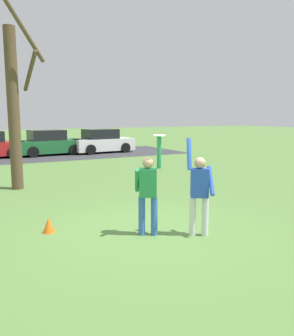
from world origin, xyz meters
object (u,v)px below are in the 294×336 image
Objects in this scene: parked_car_green at (49,144)px; person_defender at (199,190)px; field_cone_orange at (49,225)px; bare_tree_tall at (14,102)px; person_catcher at (148,189)px; parked_car_white at (102,142)px; frisbee_disc at (159,135)px.

person_defender is at bearing -96.91° from parked_car_green.
person_defender is 3.30m from field_cone_orange.
person_defender is 0.33× the size of bare_tree_tall.
bare_tree_tall reaches higher than parked_car_green.
parked_car_green is (1.74, 16.25, -0.25)m from person_catcher.
person_catcher is at bearing -112.28° from parked_car_white.
parked_car_green is 10.81m from bare_tree_tall.
person_defender is at bearing 0.00° from person_catcher.
person_catcher reaches higher than field_cone_orange.
person_catcher is at bearing 0.00° from person_defender.
person_catcher is 16.82m from parked_car_white.
field_cone_orange is at bearing 147.62° from frisbee_disc.
parked_car_green is at bearing 71.30° from bare_tree_tall.
person_catcher is at bearing -32.59° from field_cone_orange.
frisbee_disc reaches higher than person_defender.
frisbee_disc is at bearing -99.49° from parked_car_green.
person_defender is 0.48× the size of parked_car_green.
person_defender reaches higher than parked_car_white.
frisbee_disc reaches higher than person_catcher.
bare_tree_tall is (-2.57, 6.75, 1.94)m from person_defender.
parked_car_green is (1.54, 16.36, -1.37)m from frisbee_disc.
field_cone_orange is (-0.14, -5.07, -2.76)m from bare_tree_tall.
frisbee_disc is (-0.72, 0.42, 1.11)m from person_defender.
bare_tree_tall is at bearing 88.38° from field_cone_orange.
person_catcher reaches higher than person_defender.
parked_car_white is 13.18× the size of field_cone_orange.
person_catcher is 0.49× the size of parked_car_green.
field_cone_orange is (-2.72, 1.69, -0.82)m from person_defender.
person_defender is 16.81m from parked_car_green.
bare_tree_tall is (-6.90, -9.76, 2.20)m from parked_car_white.
frisbee_disc is at bearing -111.53° from parked_car_white.
person_catcher is at bearing -100.21° from parked_car_green.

